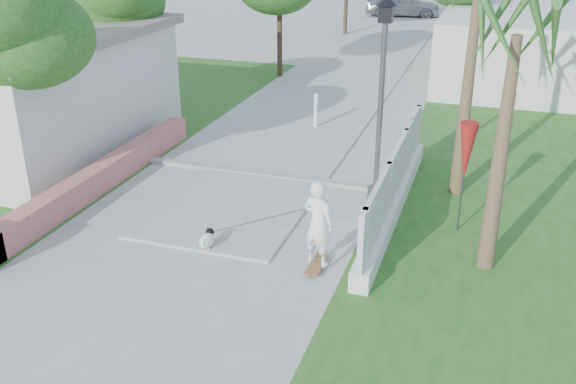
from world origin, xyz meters
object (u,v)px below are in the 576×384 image
at_px(street_lamp, 381,95).
at_px(bollard, 316,110).
at_px(dog, 207,239).
at_px(patio_umbrella, 466,153).
at_px(skateboarder, 294,223).
at_px(parked_car, 403,4).

relative_size(street_lamp, bollard, 4.07).
bearing_deg(street_lamp, dog, -128.22).
bearing_deg(patio_umbrella, street_lamp, 152.24).
bearing_deg(bollard, skateboarder, -76.81).
height_order(street_lamp, skateboarder, street_lamp).
distance_m(street_lamp, bollard, 5.56).
xyz_separation_m(bollard, parked_car, (-1.08, 22.92, 0.18)).
xyz_separation_m(bollard, patio_umbrella, (4.60, -5.50, 1.10)).
distance_m(patio_umbrella, skateboarder, 3.70).
relative_size(bollard, skateboarder, 0.43).
height_order(patio_umbrella, skateboarder, patio_umbrella).
bearing_deg(street_lamp, parked_car, 97.84).
bearing_deg(skateboarder, parked_car, -67.52).
relative_size(bollard, patio_umbrella, 0.47).
distance_m(street_lamp, dog, 4.77).
distance_m(street_lamp, parked_car, 27.73).
relative_size(street_lamp, patio_umbrella, 1.93).
height_order(street_lamp, patio_umbrella, street_lamp).
bearing_deg(patio_umbrella, bollard, 129.91).
height_order(street_lamp, bollard, street_lamp).
relative_size(patio_umbrella, skateboarder, 0.91).
bearing_deg(bollard, dog, -89.34).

